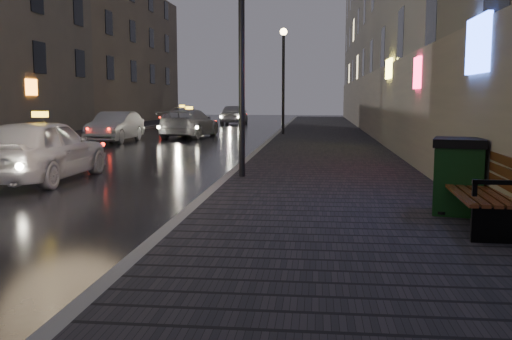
{
  "coord_description": "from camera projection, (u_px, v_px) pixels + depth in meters",
  "views": [
    {
      "loc": [
        3.57,
        -7.03,
        1.96
      ],
      "look_at": [
        2.64,
        1.71,
        0.85
      ],
      "focal_mm": 40.0,
      "sensor_mm": 36.0,
      "label": 1
    }
  ],
  "objects": [
    {
      "name": "sidewalk",
      "position": [
        324.0,
        137.0,
        27.86
      ],
      "size": [
        4.6,
        58.0,
        0.15
      ],
      "primitive_type": "cube",
      "color": "black",
      "rests_on": "ground"
    },
    {
      "name": "taxi_near",
      "position": [
        42.0,
        149.0,
        13.48
      ],
      "size": [
        1.79,
        4.44,
        1.51
      ],
      "primitive_type": "imported",
      "rotation": [
        0.0,
        0.0,
        3.14
      ],
      "color": "white",
      "rests_on": "ground"
    },
    {
      "name": "taxi_far",
      "position": [
        182.0,
        117.0,
        39.97
      ],
      "size": [
        2.42,
        4.94,
        1.35
      ],
      "primitive_type": "imported",
      "rotation": [
        0.0,
        0.0,
        0.04
      ],
      "color": "silver",
      "rests_on": "ground"
    },
    {
      "name": "lamp_near",
      "position": [
        242.0,
        30.0,
        12.85
      ],
      "size": [
        0.36,
        0.36,
        5.28
      ],
      "color": "black",
      "rests_on": "sidewalk"
    },
    {
      "name": "building_near",
      "position": [
        384.0,
        13.0,
        30.66
      ],
      "size": [
        1.8,
        50.0,
        13.0
      ],
      "primitive_type": "cube",
      "color": "#605B54",
      "rests_on": "ground"
    },
    {
      "name": "car_left_mid",
      "position": [
        115.0,
        127.0,
        25.57
      ],
      "size": [
        1.45,
        4.12,
        1.36
      ],
      "primitive_type": "imported",
      "rotation": [
        0.0,
        0.0,
        0.0
      ],
      "color": "#A0A0A8",
      "rests_on": "ground"
    },
    {
      "name": "curb_far",
      "position": [
        101.0,
        135.0,
        29.05
      ],
      "size": [
        0.2,
        58.0,
        0.15
      ],
      "primitive_type": "cube",
      "color": "slate",
      "rests_on": "ground"
    },
    {
      "name": "lamp_far",
      "position": [
        283.0,
        68.0,
        28.63
      ],
      "size": [
        0.36,
        0.36,
        5.28
      ],
      "color": "black",
      "rests_on": "sidewalk"
    },
    {
      "name": "trash_bin",
      "position": [
        459.0,
        175.0,
        8.94
      ],
      "size": [
        0.95,
        0.95,
        1.19
      ],
      "rotation": [
        0.0,
        0.0,
        -0.25
      ],
      "color": "black",
      "rests_on": "sidewalk"
    },
    {
      "name": "car_far",
      "position": [
        234.0,
        114.0,
        43.13
      ],
      "size": [
        1.84,
        4.43,
        1.5
      ],
      "primitive_type": "imported",
      "rotation": [
        0.0,
        0.0,
        3.16
      ],
      "color": "#A1A0A8",
      "rests_on": "ground"
    },
    {
      "name": "taxi_mid",
      "position": [
        189.0,
        123.0,
        28.77
      ],
      "size": [
        2.47,
        5.03,
        1.41
      ],
      "primitive_type": "imported",
      "rotation": [
        0.0,
        0.0,
        3.04
      ],
      "color": "#B9B9C0",
      "rests_on": "ground"
    },
    {
      "name": "bench",
      "position": [
        486.0,
        191.0,
        7.93
      ],
      "size": [
        0.8,
        2.07,
        1.04
      ],
      "rotation": [
        0.0,
        0.0,
        -0.05
      ],
      "color": "black",
      "rests_on": "sidewalk"
    },
    {
      "name": "sidewalk_far",
      "position": [
        76.0,
        135.0,
        29.19
      ],
      "size": [
        2.4,
        58.0,
        0.15
      ],
      "primitive_type": "cube",
      "color": "black",
      "rests_on": "ground"
    },
    {
      "name": "building_far_c",
      "position": [
        109.0,
        55.0,
        46.77
      ],
      "size": [
        6.0,
        22.0,
        11.0
      ],
      "primitive_type": "cube",
      "color": "#6B6051",
      "rests_on": "ground"
    },
    {
      "name": "curb",
      "position": [
        275.0,
        137.0,
        28.11
      ],
      "size": [
        0.2,
        58.0,
        0.15
      ],
      "primitive_type": "cube",
      "color": "slate",
      "rests_on": "ground"
    },
    {
      "name": "ground",
      "position": [
        45.0,
        247.0,
        7.56
      ],
      "size": [
        120.0,
        120.0,
        0.0
      ],
      "primitive_type": "plane",
      "color": "black",
      "rests_on": "ground"
    }
  ]
}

